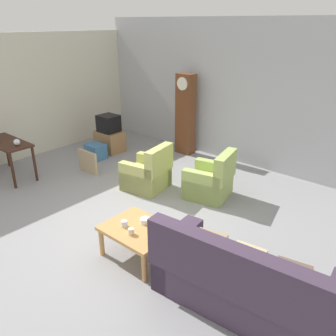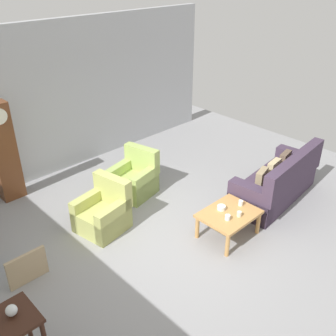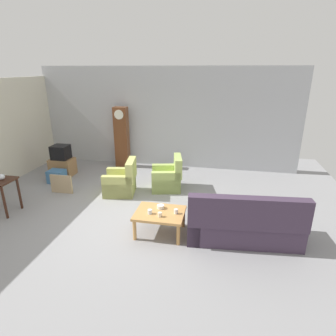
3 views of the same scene
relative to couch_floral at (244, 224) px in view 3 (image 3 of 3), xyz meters
The scene contains 16 objects.
ground_plane 2.42m from the couch_floral, 167.96° to the left, with size 10.40×10.40×0.00m, color gray.
garage_door_wall 4.88m from the couch_floral, 119.70° to the left, with size 8.40×0.16×3.20m, color #ADAFB5.
couch_floral is the anchor object (origin of this frame).
armchair_olive_near 3.41m from the couch_floral, 152.30° to the left, with size 0.91×0.89×0.92m.
armchair_olive_far 2.83m from the couch_floral, 131.72° to the left, with size 0.94×0.92×0.92m.
coffee_table_wood 1.61m from the couch_floral, behind, with size 0.96×0.76×0.47m.
grandfather_clock 5.29m from the couch_floral, 135.39° to the left, with size 0.44×0.30×1.97m.
tv_stand_cabinet 5.84m from the couch_floral, 154.47° to the left, with size 0.68×0.52×0.52m, color #997047.
tv_crt 5.85m from the couch_floral, 154.47° to the left, with size 0.48×0.44×0.42m, color black.
framed_picture_leaning 4.76m from the couch_floral, 164.18° to the left, with size 0.60×0.05×0.50m, color tan.
storage_box_blue 5.48m from the couch_floral, 159.28° to the left, with size 0.46×0.37×0.36m, color teal.
glass_dome_cloche 5.26m from the couch_floral, behind, with size 0.13×0.13×0.13m, color silver.
cup_white_porcelain 1.30m from the couch_floral, behind, with size 0.08×0.08×0.09m, color white.
cup_blue_rimmed 1.80m from the couch_floral, behind, with size 0.09×0.09×0.09m, color silver.
cup_cream_tall 1.59m from the couch_floral, behind, with size 0.08×0.08×0.09m, color beige.
bowl_white_stacked 1.63m from the couch_floral, behind, with size 0.15×0.15×0.07m, color white.
Camera 3 is at (1.84, -5.30, 3.12)m, focal length 29.87 mm.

